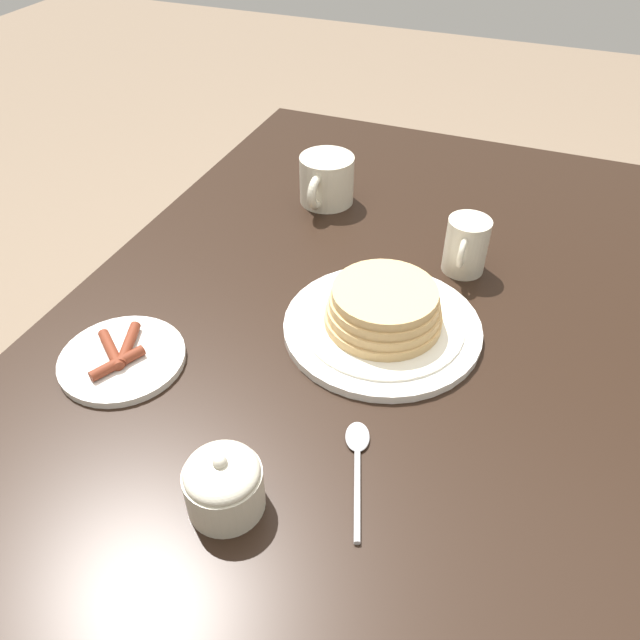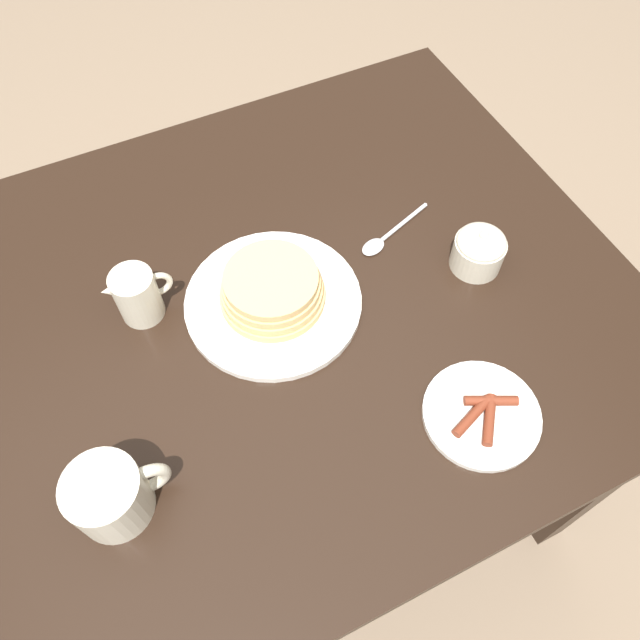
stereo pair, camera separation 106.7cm
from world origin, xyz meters
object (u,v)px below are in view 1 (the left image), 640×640
pancake_plate (380,315)px  spoon (357,456)px  side_plate_bacon (122,358)px  coffee_mug (326,180)px  creamer_pitcher (466,244)px  sugar_bowl (223,483)px

pancake_plate → spoon: pancake_plate is taller
side_plate_bacon → coffee_mug: coffee_mug is taller
coffee_mug → spoon: size_ratio=0.84×
pancake_plate → coffee_mug: (-0.30, -0.19, 0.02)m
creamer_pitcher → spoon: size_ratio=0.68×
side_plate_bacon → sugar_bowl: 0.27m
sugar_bowl → coffee_mug: bearing=-168.2°
spoon → side_plate_bacon: bearing=-95.5°
pancake_plate → coffee_mug: coffee_mug is taller
pancake_plate → spoon: 0.22m
side_plate_bacon → coffee_mug: size_ratio=1.28×
side_plate_bacon → sugar_bowl: (0.14, 0.23, 0.03)m
creamer_pitcher → pancake_plate: bearing=-22.8°
sugar_bowl → pancake_plate: bearing=168.6°
pancake_plate → creamer_pitcher: creamer_pitcher is taller
pancake_plate → side_plate_bacon: pancake_plate is taller
coffee_mug → spoon: coffee_mug is taller
side_plate_bacon → spoon: side_plate_bacon is taller
side_plate_bacon → spoon: size_ratio=1.07×
side_plate_bacon → creamer_pitcher: (-0.37, 0.37, 0.04)m
coffee_mug → sugar_bowl: size_ratio=1.56×
spoon → coffee_mug: bearing=-155.3°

